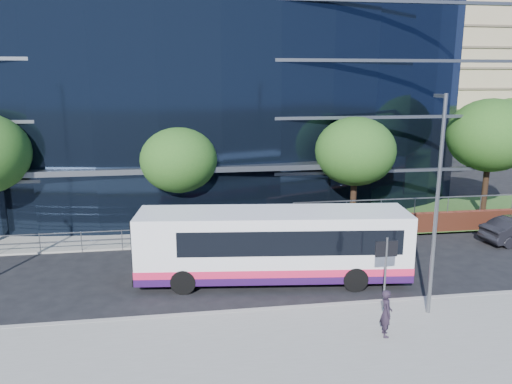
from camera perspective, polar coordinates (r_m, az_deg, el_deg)
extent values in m
plane|color=black|center=(20.25, 0.37, -12.37)|extent=(200.00, 200.00, 0.00)
cube|color=gray|center=(15.91, 3.39, -19.74)|extent=(80.00, 8.00, 0.15)
cube|color=gray|center=(19.33, 0.85, -13.41)|extent=(80.00, 0.25, 0.16)
cube|color=gold|center=(19.54, 0.75, -13.34)|extent=(80.00, 0.08, 0.01)
cube|color=gold|center=(19.67, 0.68, -13.15)|extent=(80.00, 0.08, 0.01)
cube|color=gray|center=(30.48, -14.22, -3.86)|extent=(50.00, 8.00, 0.10)
cube|color=black|center=(42.09, -10.44, 11.85)|extent=(38.00, 16.00, 16.00)
cube|color=#595E66|center=(28.04, -10.84, 2.53)|extent=(22.00, 1.20, 0.30)
cube|color=slate|center=(26.70, -19.40, -4.37)|extent=(24.00, 0.05, 0.05)
cube|color=slate|center=(26.83, -19.33, -5.29)|extent=(24.00, 0.05, 0.05)
cylinder|color=slate|center=(26.84, -19.32, -5.39)|extent=(0.04, 0.04, 1.10)
cube|color=#2D511E|center=(82.15, 16.61, 7.78)|extent=(60.00, 42.00, 4.00)
cube|color=tan|center=(84.11, 16.70, 18.14)|extent=(50.00, 12.00, 26.00)
cylinder|color=slate|center=(19.41, 14.55, -8.98)|extent=(0.08, 0.08, 2.80)
cube|color=black|center=(19.10, 14.69, -6.31)|extent=(0.85, 0.06, 0.60)
cylinder|color=black|center=(28.51, -8.64, -1.89)|extent=(0.36, 0.36, 2.86)
ellipsoid|color=#144816|center=(27.93, -8.83, 3.66)|extent=(4.29, 4.29, 3.65)
cylinder|color=black|center=(29.69, 11.03, -1.16)|extent=(0.36, 0.36, 3.08)
ellipsoid|color=#144816|center=(29.12, 11.29, 4.59)|extent=(4.62, 4.62, 3.93)
cylinder|color=black|center=(34.54, 24.69, 0.23)|extent=(0.36, 0.36, 3.52)
ellipsoid|color=#144816|center=(34.02, 25.23, 5.89)|extent=(5.28, 5.28, 4.49)
cylinder|color=black|center=(64.40, 16.13, 6.11)|extent=(0.36, 0.36, 3.08)
ellipsoid|color=#144816|center=(64.13, 16.30, 8.78)|extent=(4.62, 4.62, 3.93)
cylinder|color=black|center=(74.17, 26.83, 5.99)|extent=(0.36, 0.36, 2.86)
ellipsoid|color=#144816|center=(73.95, 27.06, 8.13)|extent=(4.29, 4.29, 3.65)
cylinder|color=slate|center=(18.75, 19.94, -1.77)|extent=(0.14, 0.14, 8.00)
cube|color=slate|center=(18.51, 20.36, 10.27)|extent=(0.15, 0.70, 0.12)
cube|color=white|center=(21.50, 1.95, -5.81)|extent=(11.70, 3.90, 2.76)
cube|color=#2C1046|center=(21.93, 1.93, -8.85)|extent=(11.72, 3.96, 0.31)
cube|color=#E5214F|center=(21.81, 1.93, -8.08)|extent=(11.72, 3.96, 0.31)
cube|color=black|center=(21.43, 3.63, -4.79)|extent=(9.42, 3.69, 1.04)
cube|color=black|center=(21.83, -13.40, -5.52)|extent=(0.34, 2.24, 1.62)
cube|color=black|center=(21.55, -13.56, -3.10)|extent=(0.34, 2.14, 0.42)
cube|color=yellow|center=(21.81, -13.53, -2.91)|extent=(0.17, 1.14, 0.23)
cube|color=black|center=(22.31, -13.21, -8.95)|extent=(0.39, 2.50, 0.25)
cylinder|color=black|center=(20.90, -8.33, -10.11)|extent=(1.07, 0.43, 1.04)
cylinder|color=black|center=(21.33, 11.27, -9.74)|extent=(1.07, 0.43, 1.04)
imported|color=#251B29|center=(17.72, 14.66, -13.23)|extent=(0.49, 0.65, 1.64)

